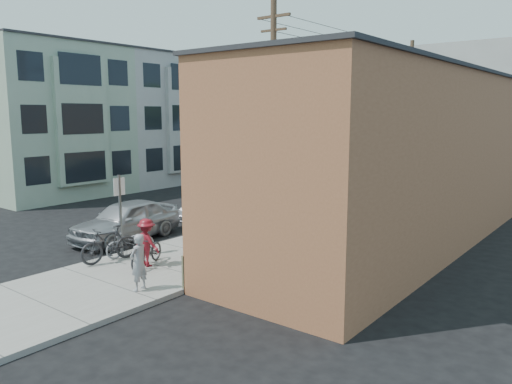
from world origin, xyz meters
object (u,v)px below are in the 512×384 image
Objects in this scene: patio_chair_b at (239,249)px; patron_grey at (139,262)px; tree_leafy_far at (435,86)px; parked_bike_b at (131,242)px; sign_post at (120,207)px; bus at (363,156)px; tree_leafy_mid at (392,104)px; car_3 at (341,178)px; tree_bare at (290,165)px; car_2 at (289,191)px; utility_pole_near at (272,105)px; parking_meter_far at (307,189)px; parking_meter_near at (196,214)px; cyclist at (147,242)px; car_0 at (126,220)px; patron_green at (250,230)px; parked_bike_a at (109,244)px; car_1 at (219,207)px; patio_chair_a at (249,245)px.

patio_chair_b is 0.55× the size of patron_grey.
tree_leafy_far is 5.02× the size of parked_bike_b.
sign_post is 30.12m from bus.
patron_grey is at bearing -29.92° from sign_post.
patio_chair_b is 29.17m from bus.
tree_leafy_mid is 5.97m from car_3.
car_2 is at bearing 125.24° from tree_bare.
utility_pole_near is 1.31× the size of tree_leafy_mid.
tree_leafy_mid is at bearing 113.74° from patio_chair_b.
patron_grey is 20.96m from car_3.
patron_grey reaches higher than parking_meter_far.
parking_meter_near is 6.17m from tree_bare.
car_0 is at bearing -30.25° from cyclist.
patron_green is 5.78m from car_0.
tree_leafy_mid is (0.55, 9.46, 4.63)m from parking_meter_far.
sign_post is 1.34m from parked_bike_a.
tree_bare is at bearing 127.13° from patio_chair_b.
tree_bare reaches higher than patio_chair_b.
parked_bike_b is at bearing -137.77° from patio_chair_b.
patron_grey reaches higher than car_2.
tree_leafy_far is at bearing 99.00° from parked_bike_a.
patron_green is (-0.05, 0.64, 0.52)m from patio_chair_b.
patio_chair_b is 0.19× the size of car_0.
car_1 is 11.85m from car_3.
car_3 is at bearing -67.00° from bus.
tree_leafy_far is (0.00, 20.21, 4.57)m from tree_bare.
tree_bare reaches higher than sign_post.
utility_pole_near is at bearing -172.17° from patron_grey.
patio_chair_b is 3.82m from patron_grey.
utility_pole_near is at bearing 68.27° from car_0.
patio_chair_a is 1.00× the size of patio_chair_b.
parking_meter_near reaches higher than parked_bike_a.
cyclist is at bearing 28.31° from parked_bike_a.
utility_pole_near is 5.21× the size of patron_green.
tree_bare is 8.61m from patio_chair_b.
tree_leafy_mid is at bearing -90.00° from tree_leafy_far.
car_1 is 23.25m from bus.
car_0 is (-2.38, 2.52, 0.05)m from parked_bike_a.
parked_bike_a is (-3.39, -2.64, 0.16)m from patio_chair_b.
patio_chair_a is at bearing -83.35° from tree_leafy_far.
car_0 is at bearing -164.44° from patio_chair_b.
car_0 is 0.50× the size of bus.
car_0 is at bearing -175.27° from patio_chair_a.
patio_chair_b is at bearing 37.88° from parked_bike_b.
patio_chair_b is at bearing -42.95° from car_1.
parking_meter_near is at bearing -67.51° from cyclist.
parking_meter_near is 0.14× the size of tree_leafy_far.
parking_meter_far is 10.48m from car_0.
cyclist reaches higher than parking_meter_near.
parked_bike_b is 6.83m from car_1.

